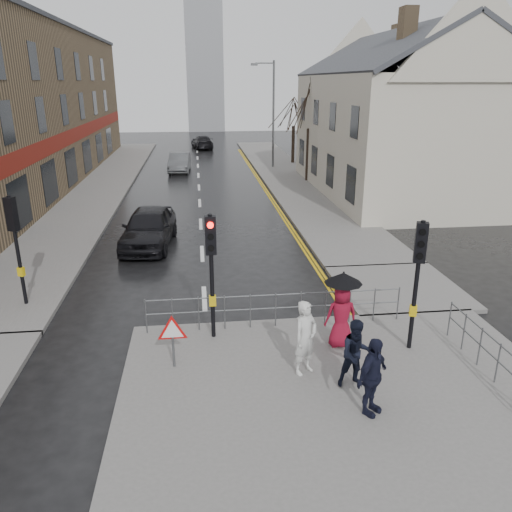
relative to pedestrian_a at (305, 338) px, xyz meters
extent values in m
plane|color=black|center=(-2.27, 1.80, -1.04)|extent=(120.00, 120.00, 0.00)
cube|color=#605E5B|center=(0.73, -1.70, -0.97)|extent=(10.00, 9.00, 0.14)
cube|color=#605E5B|center=(-8.77, 24.80, -0.97)|extent=(4.00, 44.00, 0.14)
cube|color=#605E5B|center=(4.23, 26.80, -0.97)|extent=(4.00, 40.00, 0.14)
cube|color=#605E5B|center=(4.23, 4.80, -0.97)|extent=(4.00, 4.20, 0.14)
cube|color=brown|center=(-14.27, 23.80, 3.96)|extent=(8.00, 42.00, 10.00)
cube|color=beige|center=(9.73, 19.80, 2.46)|extent=(9.00, 16.00, 7.00)
cube|color=brown|center=(8.23, 15.80, 8.16)|extent=(0.70, 0.90, 1.80)
cube|color=brown|center=(10.93, 23.80, 8.16)|extent=(0.70, 0.90, 1.80)
cube|color=gray|center=(-0.77, 63.80, 7.96)|extent=(5.00, 5.00, 18.00)
cylinder|color=black|center=(-2.07, 2.00, 0.80)|extent=(0.11, 0.11, 3.40)
cube|color=black|center=(-2.07, 2.00, 1.95)|extent=(0.28, 0.22, 1.00)
cylinder|color=#FF0C07|center=(-2.07, 1.86, 2.25)|extent=(0.16, 0.04, 0.16)
cylinder|color=black|center=(-2.07, 1.86, 1.95)|extent=(0.16, 0.04, 0.16)
cylinder|color=black|center=(-2.07, 1.86, 1.65)|extent=(0.16, 0.04, 0.16)
cube|color=gold|center=(-2.07, 2.00, 0.15)|extent=(0.18, 0.14, 0.28)
cylinder|color=black|center=(2.93, 0.80, 0.80)|extent=(0.11, 0.11, 3.40)
cube|color=black|center=(2.93, 0.80, 1.95)|extent=(0.34, 0.30, 1.00)
cylinder|color=black|center=(2.88, 0.67, 2.25)|extent=(0.16, 0.09, 0.16)
cylinder|color=black|center=(2.88, 0.67, 1.95)|extent=(0.16, 0.09, 0.16)
cylinder|color=black|center=(2.88, 0.67, 1.65)|extent=(0.16, 0.09, 0.16)
cube|color=gold|center=(2.93, 0.80, 0.15)|extent=(0.22, 0.19, 0.28)
cylinder|color=black|center=(-7.77, 4.80, 0.80)|extent=(0.11, 0.11, 3.40)
cube|color=black|center=(-7.77, 4.80, 1.95)|extent=(0.34, 0.30, 1.00)
cylinder|color=black|center=(-7.72, 4.94, 2.25)|extent=(0.16, 0.09, 0.16)
cylinder|color=black|center=(-7.72, 4.94, 1.95)|extent=(0.16, 0.09, 0.16)
cylinder|color=black|center=(-7.72, 4.94, 1.65)|extent=(0.16, 0.09, 0.16)
cube|color=gold|center=(-7.77, 4.80, 0.15)|extent=(0.22, 0.19, 0.28)
cylinder|color=#595B5E|center=(-3.87, 2.40, -0.40)|extent=(0.04, 0.04, 1.00)
cylinder|color=#595B5E|center=(3.23, 2.40, -0.40)|extent=(0.04, 0.04, 1.00)
cylinder|color=#595B5E|center=(-0.32, 2.40, 0.05)|extent=(7.10, 0.04, 0.04)
cylinder|color=#595B5E|center=(-0.32, 2.40, -0.35)|extent=(7.10, 0.04, 0.04)
cylinder|color=#595B5E|center=(4.23, 1.30, -0.40)|extent=(0.04, 0.04, 1.00)
cylinder|color=#595B5E|center=(4.23, -0.95, 0.05)|extent=(0.04, 4.50, 0.04)
cylinder|color=#595B5E|center=(4.23, -0.95, -0.35)|extent=(0.04, 4.50, 0.04)
cylinder|color=#595B5E|center=(-3.07, 0.60, -0.48)|extent=(0.06, 0.06, 0.85)
cylinder|color=red|center=(-3.07, 0.60, 0.05)|extent=(0.80, 0.03, 0.80)
cylinder|color=white|center=(-3.07, 0.58, 0.05)|extent=(0.60, 0.03, 0.60)
cylinder|color=#595B5E|center=(3.73, 29.80, 3.10)|extent=(0.16, 0.16, 8.00)
cylinder|color=#595B5E|center=(3.03, 29.80, 6.90)|extent=(1.40, 0.10, 0.10)
cube|color=#595B5E|center=(2.23, 29.80, 6.80)|extent=(0.50, 0.25, 0.18)
cylinder|color=#2F231A|center=(5.23, 23.80, 0.85)|extent=(0.26, 0.26, 3.50)
cylinder|color=#2F231A|center=(5.73, 31.80, 0.60)|extent=(0.26, 0.26, 3.00)
imported|color=silver|center=(0.00, 0.00, 0.00)|extent=(0.79, 0.73, 1.81)
imported|color=black|center=(1.01, -0.67, -0.10)|extent=(0.81, 0.64, 1.61)
imported|color=maroon|center=(1.17, 1.12, -0.06)|extent=(0.83, 0.55, 1.69)
cylinder|color=black|center=(1.17, 1.12, 0.04)|extent=(0.02, 0.02, 1.89)
cone|color=black|center=(1.17, 1.12, 0.99)|extent=(0.96, 0.96, 0.28)
imported|color=black|center=(1.02, -1.67, -0.05)|extent=(1.04, 0.96, 1.71)
imported|color=black|center=(-4.47, 10.61, -0.23)|extent=(2.39, 4.97, 1.64)
imported|color=#4B4E51|center=(-3.67, 29.17, -0.34)|extent=(1.72, 4.37, 1.42)
imported|color=black|center=(-1.72, 42.99, -0.38)|extent=(2.42, 4.76, 1.32)
camera|label=1|loc=(-2.34, -10.04, 5.61)|focal=35.00mm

